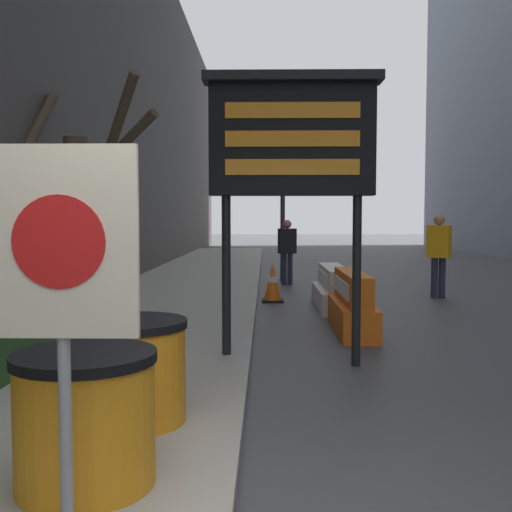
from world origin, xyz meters
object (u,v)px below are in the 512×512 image
Objects in this scene: jersey_barrier_orange_far at (352,306)px; traffic_cone_near at (368,310)px; traffic_light_near_curb at (283,183)px; pedestrian_worker at (439,249)px; message_board at (292,142)px; barrel_drum_foreground at (86,418)px; traffic_cone_mid at (273,283)px; jersey_barrier_white at (334,290)px; barrel_drum_middle at (133,370)px; pedestrian_passerby at (287,246)px; warning_sign at (61,267)px.

traffic_cone_near is at bearing 52.92° from jersey_barrier_orange_far.
traffic_light_near_curb reaches higher than pedestrian_worker.
barrel_drum_foreground is at bearing -111.65° from message_board.
jersey_barrier_orange_far is 3.35m from traffic_cone_mid.
jersey_barrier_orange_far is at bearing -90.00° from jersey_barrier_white.
jersey_barrier_orange_far is (2.27, 5.26, -0.12)m from barrel_drum_foreground.
barrel_drum_foreground is 8.50m from traffic_cone_mid.
barrel_drum_middle is at bearing 88.31° from barrel_drum_foreground.
traffic_cone_near is 5.98m from pedestrian_passerby.
jersey_barrier_white is at bearing -118.28° from pedestrian_worker.
warning_sign reaches higher than barrel_drum_middle.
message_board is at bearing -91.00° from traffic_light_near_curb.
traffic_cone_near is at bearing 68.51° from warning_sign.
jersey_barrier_orange_far is at bearing 66.68° from barrel_drum_foreground.
traffic_cone_mid is (-0.15, 5.13, -2.09)m from message_board.
pedestrian_passerby is (-0.72, 3.88, 0.61)m from jersey_barrier_white.
warning_sign reaches higher than jersey_barrier_orange_far.
pedestrian_worker reaches higher than traffic_cone_mid.
barrel_drum_middle reaches higher than traffic_cone_mid.
traffic_cone_near is at bearing -81.61° from jersey_barrier_white.
traffic_cone_mid is at bearing 83.27° from warning_sign.
warning_sign is 2.41× the size of traffic_cone_mid.
message_board is at bearing 72.76° from warning_sign.
jersey_barrier_white is at bearing -35.71° from traffic_cone_mid.
traffic_cone_near is 0.35× the size of pedestrian_passerby.
traffic_light_near_curb is at bearing 89.00° from message_board.
traffic_cone_mid is at bearing 144.29° from jersey_barrier_white.
warning_sign is 3.30× the size of traffic_cone_near.
message_board is 6.74m from pedestrian_worker.
jersey_barrier_orange_far is 2.36m from jersey_barrier_white.
message_board reaches higher than pedestrian_passerby.
traffic_light_near_curb is at bearing 99.36° from traffic_cone_near.
barrel_drum_foreground reaches higher than traffic_cone_mid.
traffic_light_near_curb is at bearing 83.22° from barrel_drum_foreground.
traffic_cone_near is (2.56, 5.65, -0.24)m from barrel_drum_foreground.
jersey_barrier_orange_far is (0.96, 1.97, -2.08)m from message_board.
barrel_drum_foreground is 1.45× the size of traffic_cone_near.
traffic_light_near_curb is 1.81m from pedestrian_passerby.
barrel_drum_middle is 5.23m from traffic_cone_near.
barrel_drum_middle is 1.06× the size of traffic_cone_mid.
barrel_drum_foreground reaches higher than traffic_cone_near.
barrel_drum_foreground is at bearing -86.09° from pedestrian_worker.
traffic_light_near_curb is (0.30, 3.89, 2.20)m from traffic_cone_mid.
pedestrian_passerby reaches higher than jersey_barrier_orange_far.
jersey_barrier_orange_far is at bearing 83.41° from pedestrian_passerby.
warning_sign is 0.86× the size of jersey_barrier_white.
jersey_barrier_white is (0.96, 4.33, -2.14)m from message_board.
message_board reaches higher than pedestrian_worker.
traffic_light_near_curb is (1.37, 12.93, 1.15)m from warning_sign.
barrel_drum_foreground is at bearing -113.32° from jersey_barrier_orange_far.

